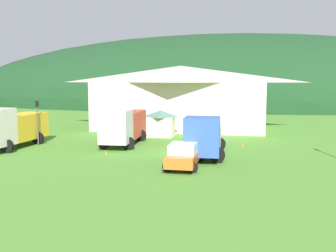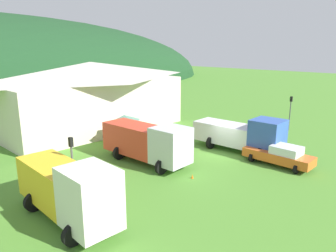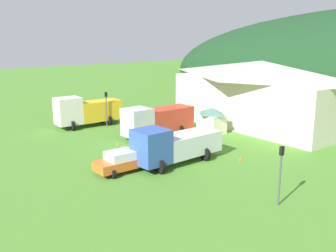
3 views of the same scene
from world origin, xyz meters
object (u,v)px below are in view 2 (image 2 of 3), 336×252
at_px(box_truck_blue, 243,134).
at_px(traffic_cone_near_pickup, 192,178).
at_px(service_pickup_orange, 280,155).
at_px(traffic_cone_mid_row, 215,135).
at_px(heavy_rig_striped, 69,189).
at_px(tow_truck_silver, 148,141).
at_px(play_shed_cream, 125,128).
at_px(traffic_light_west, 72,162).
at_px(depot_building, 92,95).
at_px(traffic_light_east, 290,109).

height_order(box_truck_blue, traffic_cone_near_pickup, box_truck_blue).
distance_m(service_pickup_orange, traffic_cone_mid_row, 9.61).
xyz_separation_m(heavy_rig_striped, traffic_cone_mid_row, (19.34, 4.48, -1.84)).
height_order(tow_truck_silver, traffic_cone_mid_row, tow_truck_silver).
xyz_separation_m(play_shed_cream, traffic_cone_near_pickup, (-2.21, -10.27, -1.41)).
bearing_deg(traffic_cone_near_pickup, traffic_light_west, 158.20).
distance_m(depot_building, service_pickup_orange, 20.79).
distance_m(heavy_rig_striped, tow_truck_silver, 9.50).
relative_size(depot_building, traffic_light_west, 5.28).
bearing_deg(heavy_rig_striped, traffic_cone_near_pickup, 85.10).
bearing_deg(traffic_light_east, depot_building, 132.22).
bearing_deg(service_pickup_orange, traffic_light_east, 110.50).
relative_size(traffic_cone_near_pickup, traffic_cone_mid_row, 0.95).
height_order(box_truck_blue, traffic_light_east, traffic_light_east).
bearing_deg(service_pickup_orange, traffic_cone_near_pickup, -115.66).
bearing_deg(traffic_cone_mid_row, traffic_light_east, -32.92).
xyz_separation_m(depot_building, box_truck_blue, (4.54, -16.37, -2.23)).
distance_m(box_truck_blue, traffic_cone_near_pickup, 7.83).
xyz_separation_m(heavy_rig_striped, traffic_light_west, (1.36, 1.94, 0.61)).
distance_m(depot_building, heavy_rig_striped, 20.01).
bearing_deg(box_truck_blue, traffic_cone_mid_row, 147.22).
bearing_deg(play_shed_cream, depot_building, 82.47).
distance_m(heavy_rig_striped, box_truck_blue, 16.47).
xyz_separation_m(depot_building, traffic_light_west, (-10.56, -14.01, -1.40)).
xyz_separation_m(depot_building, heavy_rig_striped, (-11.92, -15.95, -2.00)).
bearing_deg(play_shed_cream, box_truck_blue, -60.59).
bearing_deg(traffic_light_west, depot_building, 52.99).
xyz_separation_m(play_shed_cream, traffic_cone_mid_row, (8.31, -4.74, -1.41)).
bearing_deg(service_pickup_orange, traffic_light_west, -113.55).
bearing_deg(traffic_cone_near_pickup, box_truck_blue, 4.74).
height_order(depot_building, play_shed_cream, depot_building).
distance_m(heavy_rig_striped, service_pickup_orange, 16.15).
height_order(traffic_light_east, traffic_cone_near_pickup, traffic_light_east).
xyz_separation_m(heavy_rig_striped, box_truck_blue, (16.46, -0.42, -0.22)).
bearing_deg(tow_truck_silver, heavy_rig_striped, -70.51).
relative_size(depot_building, service_pickup_orange, 3.94).
bearing_deg(traffic_light_east, box_truck_blue, -178.87).
height_order(traffic_light_west, traffic_cone_near_pickup, traffic_light_west).
height_order(box_truck_blue, traffic_cone_mid_row, box_truck_blue).
relative_size(heavy_rig_striped, traffic_cone_mid_row, 11.78).
bearing_deg(depot_building, traffic_light_east, -47.78).
bearing_deg(service_pickup_orange, depot_building, -169.67).
bearing_deg(box_truck_blue, traffic_light_east, 88.81).
relative_size(traffic_light_west, traffic_light_east, 1.05).
distance_m(play_shed_cream, tow_truck_silver, 6.10).
height_order(service_pickup_orange, traffic_cone_mid_row, service_pickup_orange).
bearing_deg(traffic_light_west, box_truck_blue, -8.86).
bearing_deg(box_truck_blue, depot_building, -166.82).
bearing_deg(traffic_light_west, traffic_cone_mid_row, 8.04).
bearing_deg(play_shed_cream, tow_truck_silver, -111.31).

